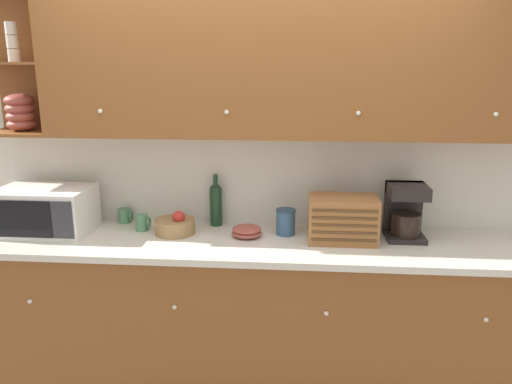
% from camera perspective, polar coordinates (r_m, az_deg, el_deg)
% --- Properties ---
extents(ground_plane, '(24.00, 24.00, 0.00)m').
position_cam_1_polar(ground_plane, '(3.73, 0.31, -17.58)').
color(ground_plane, slate).
extents(wall_back, '(5.78, 0.06, 2.60)m').
position_cam_1_polar(wall_back, '(3.27, 0.38, 2.45)').
color(wall_back, beige).
rests_on(wall_back, ground_plane).
extents(counter_unit, '(3.40, 0.69, 0.95)m').
position_cam_1_polar(counter_unit, '(3.21, -0.15, -13.44)').
color(counter_unit, brown).
rests_on(counter_unit, ground_plane).
extents(backsplash_panel, '(3.38, 0.01, 0.60)m').
position_cam_1_polar(backsplash_panel, '(3.24, 0.33, 1.49)').
color(backsplash_panel, silver).
rests_on(backsplash_panel, counter_unit).
extents(upper_cabinets, '(3.38, 0.34, 0.90)m').
position_cam_1_polar(upper_cabinets, '(3.00, 3.30, 14.75)').
color(upper_cabinets, brown).
rests_on(upper_cabinets, backsplash_panel).
extents(microwave, '(0.56, 0.38, 0.28)m').
position_cam_1_polar(microwave, '(3.38, -22.95, -1.93)').
color(microwave, silver).
rests_on(microwave, counter_unit).
extents(mug, '(0.09, 0.08, 0.09)m').
position_cam_1_polar(mug, '(3.43, -14.76, -2.62)').
color(mug, '#4C845B').
rests_on(mug, counter_unit).
extents(mug_blue_second, '(0.09, 0.08, 0.10)m').
position_cam_1_polar(mug_blue_second, '(3.24, -12.86, -3.40)').
color(mug_blue_second, '#4C845B').
rests_on(mug_blue_second, counter_unit).
extents(fruit_basket, '(0.25, 0.25, 0.15)m').
position_cam_1_polar(fruit_basket, '(3.14, -9.22, -3.82)').
color(fruit_basket, '#937047').
rests_on(fruit_basket, counter_unit).
extents(wine_bottle, '(0.08, 0.08, 0.34)m').
position_cam_1_polar(wine_bottle, '(3.25, -4.61, -1.20)').
color(wine_bottle, '#19381E').
rests_on(wine_bottle, counter_unit).
extents(bowl_stack_on_counter, '(0.19, 0.19, 0.07)m').
position_cam_1_polar(bowl_stack_on_counter, '(3.06, -1.06, -4.49)').
color(bowl_stack_on_counter, '#9E473D').
rests_on(bowl_stack_on_counter, counter_unit).
extents(storage_canister, '(0.12, 0.12, 0.16)m').
position_cam_1_polar(storage_canister, '(3.08, 3.41, -3.43)').
color(storage_canister, '#33567A').
rests_on(storage_canister, counter_unit).
extents(bread_box, '(0.40, 0.25, 0.27)m').
position_cam_1_polar(bread_box, '(3.00, 9.88, -3.07)').
color(bread_box, '#996033').
rests_on(bread_box, counter_unit).
extents(coffee_maker, '(0.23, 0.24, 0.33)m').
position_cam_1_polar(coffee_maker, '(3.13, 16.70, -2.08)').
color(coffee_maker, black).
rests_on(coffee_maker, counter_unit).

